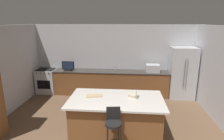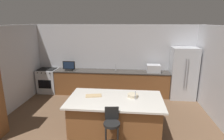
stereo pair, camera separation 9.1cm
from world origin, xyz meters
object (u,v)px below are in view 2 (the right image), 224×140
object	(u,v)px
microwave	(154,68)
bar_stool_center	(112,127)
kitchen_island	(115,115)
range_oven	(48,81)
cutting_board	(94,96)
fruit_bowl	(133,95)
refrigerator	(183,73)
tv_monitor	(69,66)

from	to	relation	value
microwave	bar_stool_center	xyz separation A→B (m)	(-1.19, -3.31, -0.44)
kitchen_island	range_oven	size ratio (longest dim) A/B	2.43
microwave	cutting_board	world-z (taller)	microwave
bar_stool_center	fruit_bowl	distance (m)	1.09
fruit_bowl	kitchen_island	bearing A→B (deg)	-158.78
refrigerator	range_oven	distance (m)	5.11
range_oven	cutting_board	xyz separation A→B (m)	(2.31, -2.41, 0.45)
range_oven	tv_monitor	distance (m)	1.09
range_oven	microwave	world-z (taller)	microwave
fruit_bowl	cutting_board	world-z (taller)	fruit_bowl
refrigerator	cutting_board	bearing A→B (deg)	-139.56
microwave	fruit_bowl	size ratio (longest dim) A/B	1.85
bar_stool_center	cutting_board	size ratio (longest dim) A/B	2.57
kitchen_island	bar_stool_center	distance (m)	0.80
fruit_bowl	cutting_board	bearing A→B (deg)	-177.11
tv_monitor	bar_stool_center	distance (m)	3.84
cutting_board	range_oven	bearing A→B (deg)	133.73
tv_monitor	cutting_board	distance (m)	2.76
range_oven	bar_stool_center	distance (m)	4.38
bar_stool_center	cutting_board	world-z (taller)	bar_stool_center
tv_monitor	cutting_board	xyz separation A→B (m)	(1.41, -2.36, -0.16)
range_oven	fruit_bowl	xyz separation A→B (m)	(3.29, -2.37, 0.48)
kitchen_island	bar_stool_center	world-z (taller)	bar_stool_center
microwave	cutting_board	distance (m)	2.98
microwave	bar_stool_center	size ratio (longest dim) A/B	0.47
tv_monitor	bar_stool_center	bearing A→B (deg)	-58.99
microwave	kitchen_island	bearing A→B (deg)	-115.06
range_oven	cutting_board	size ratio (longest dim) A/B	2.37
refrigerator	microwave	world-z (taller)	refrigerator
range_oven	fruit_bowl	distance (m)	4.08
refrigerator	fruit_bowl	bearing A→B (deg)	-127.82
tv_monitor	cutting_board	world-z (taller)	tv_monitor
range_oven	microwave	bearing A→B (deg)	0.02
refrigerator	cutting_board	distance (m)	3.65
kitchen_island	refrigerator	world-z (taller)	refrigerator
range_oven	fruit_bowl	size ratio (longest dim) A/B	3.62
fruit_bowl	range_oven	bearing A→B (deg)	144.25
microwave	fruit_bowl	world-z (taller)	microwave
tv_monitor	fruit_bowl	distance (m)	3.33
kitchen_island	refrigerator	distance (m)	3.36
cutting_board	kitchen_island	bearing A→B (deg)	-11.69
kitchen_island	cutting_board	size ratio (longest dim) A/B	5.76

